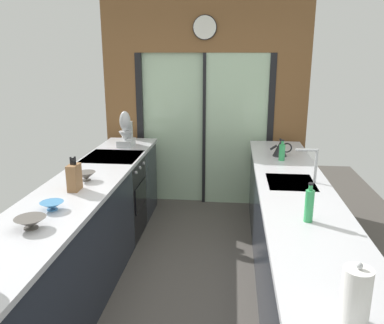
{
  "coord_description": "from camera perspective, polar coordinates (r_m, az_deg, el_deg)",
  "views": [
    {
      "loc": [
        0.37,
        -2.79,
        2.01
      ],
      "look_at": [
        0.02,
        0.65,
        1.05
      ],
      "focal_mm": 37.18,
      "sensor_mm": 36.0,
      "label": 1
    }
  ],
  "objects": [
    {
      "name": "sink_faucet",
      "position": [
        3.53,
        16.92,
        0.18
      ],
      "size": [
        0.19,
        0.02,
        0.3
      ],
      "color": "#B7BABC",
      "rests_on": "right_counter_run"
    },
    {
      "name": "mixing_bowl_mid",
      "position": [
        3.01,
        -19.44,
        -5.92
      ],
      "size": [
        0.17,
        0.17,
        0.06
      ],
      "color": "teal",
      "rests_on": "left_counter_run"
    },
    {
      "name": "paper_towel_roll",
      "position": [
        1.83,
        22.41,
        -17.51
      ],
      "size": [
        0.14,
        0.14,
        0.28
      ],
      "color": "#B7BABC",
      "rests_on": "right_counter_run"
    },
    {
      "name": "right_counter_run",
      "position": [
        3.5,
        14.37,
        -11.2
      ],
      "size": [
        0.62,
        3.8,
        0.92
      ],
      "color": "#1E232D",
      "rests_on": "ground_plane"
    },
    {
      "name": "soap_bottle_far",
      "position": [
        4.21,
        12.79,
        1.43
      ],
      "size": [
        0.06,
        0.06,
        0.22
      ],
      "color": "#339E56",
      "rests_on": "right_counter_run"
    },
    {
      "name": "mixing_bowl_near",
      "position": [
        2.76,
        -22.16,
        -8.05
      ],
      "size": [
        0.2,
        0.2,
        0.07
      ],
      "color": "#514C47",
      "rests_on": "left_counter_run"
    },
    {
      "name": "back_wall_unit",
      "position": [
        5.23,
        1.82,
        10.2
      ],
      "size": [
        2.64,
        0.12,
        2.7
      ],
      "color": "brown",
      "rests_on": "ground_plane"
    },
    {
      "name": "mixing_bowl_far",
      "position": [
        3.6,
        -14.94,
        -1.94
      ],
      "size": [
        0.17,
        0.17,
        0.08
      ],
      "color": "#514C47",
      "rests_on": "left_counter_run"
    },
    {
      "name": "stand_mixer",
      "position": [
        4.81,
        -9.47,
        4.18
      ],
      "size": [
        0.17,
        0.27,
        0.42
      ],
      "color": "#B7BABC",
      "rests_on": "left_counter_run"
    },
    {
      "name": "soap_bottle_near",
      "position": [
        2.74,
        16.46,
        -5.94
      ],
      "size": [
        0.06,
        0.06,
        0.27
      ],
      "color": "#339E56",
      "rests_on": "right_counter_run"
    },
    {
      "name": "kettle",
      "position": [
        4.39,
        12.54,
        1.93
      ],
      "size": [
        0.24,
        0.15,
        0.19
      ],
      "color": "black",
      "rests_on": "right_counter_run"
    },
    {
      "name": "oven_range",
      "position": [
        4.52,
        -11.0,
        -4.89
      ],
      "size": [
        0.6,
        0.6,
        0.92
      ],
      "color": "black",
      "rests_on": "ground_plane"
    },
    {
      "name": "left_counter_run",
      "position": [
        3.55,
        -16.26,
        -10.94
      ],
      "size": [
        0.62,
        3.8,
        0.92
      ],
      "color": "#1E232D",
      "rests_on": "ground_plane"
    },
    {
      "name": "knife_block",
      "position": [
        3.35,
        -16.54,
        -2.09
      ],
      "size": [
        0.08,
        0.14,
        0.28
      ],
      "color": "brown",
      "rests_on": "left_counter_run"
    },
    {
      "name": "ground_plane",
      "position": [
        3.97,
        -0.33,
        -15.07
      ],
      "size": [
        5.04,
        7.6,
        0.02
      ],
      "primitive_type": "cube",
      "color": "#4C4742"
    }
  ]
}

